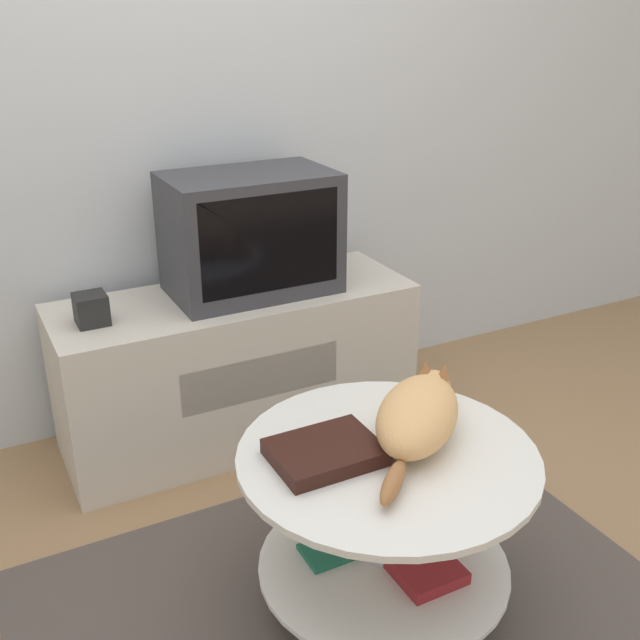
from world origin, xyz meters
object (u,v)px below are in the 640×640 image
speaker (91,309)px  dvd_box (325,452)px  tv (251,233)px  cat (418,414)px

speaker → dvd_box: bearing=-69.8°
tv → speaker: bearing=-175.8°
tv → cat: (0.02, -0.99, -0.20)m
speaker → cat: bearing=-58.3°
dvd_box → tv: bearing=77.0°
cat → tv: bearing=48.4°
cat → speaker: bearing=78.7°
tv → dvd_box: size_ratio=2.22×
tv → speaker: (-0.56, -0.04, -0.16)m
tv → cat: bearing=-88.7°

